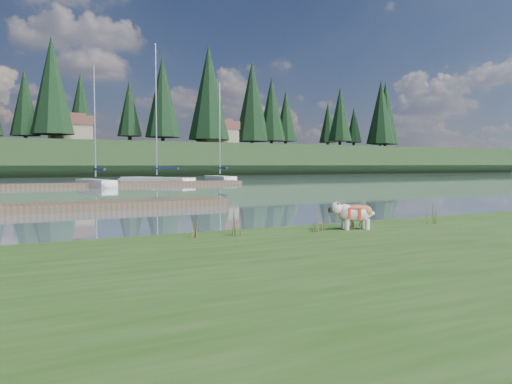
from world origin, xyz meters
TOP-DOWN VIEW (x-y plane):
  - ground at (0.00, 30.00)m, footprint 200.00×200.00m
  - bank at (0.00, -6.00)m, footprint 60.00×9.00m
  - ridge at (0.00, 73.00)m, footprint 200.00×20.00m
  - bulldog at (2.17, -2.66)m, footprint 1.02×0.66m
  - dock_near at (-4.00, 9.00)m, footprint 16.00×2.00m
  - dock_far at (2.00, 30.00)m, footprint 26.00×2.20m
  - sailboat_bg_2 at (2.31, 30.35)m, footprint 2.44×6.46m
  - sailboat_bg_3 at (8.32, 34.83)m, footprint 5.91×8.67m
  - sailboat_bg_4 at (16.23, 37.16)m, footprint 1.81×7.03m
  - weed_0 at (-0.55, -2.33)m, footprint 0.17×0.14m
  - weed_1 at (1.23, -2.66)m, footprint 0.17×0.14m
  - weed_2 at (2.70, -2.37)m, footprint 0.17×0.14m
  - weed_3 at (-1.37, -2.22)m, footprint 0.17×0.14m
  - weed_4 at (2.34, -2.39)m, footprint 0.17×0.14m
  - weed_5 at (4.47, -2.72)m, footprint 0.17×0.14m
  - mud_lip at (0.00, -1.60)m, footprint 60.00×0.50m
  - conifer_4 at (3.00, 66.00)m, footprint 6.16×6.16m
  - conifer_5 at (15.00, 70.00)m, footprint 3.96×3.96m
  - conifer_6 at (28.00, 68.00)m, footprint 7.04×7.04m
  - conifer_7 at (42.00, 71.00)m, footprint 5.28×5.28m
  - conifer_8 at (55.00, 67.00)m, footprint 4.62×4.62m
  - conifer_9 at (68.00, 70.00)m, footprint 5.94×5.94m
  - house_1 at (6.00, 71.00)m, footprint 6.30×5.30m
  - house_2 at (30.00, 69.00)m, footprint 6.30×5.30m

SIDE VIEW (x-z plane):
  - ground at x=0.00m, z-range 0.00..0.00m
  - mud_lip at x=0.00m, z-range 0.00..0.14m
  - dock_near at x=-4.00m, z-range 0.00..0.30m
  - dock_far at x=2.00m, z-range 0.00..0.30m
  - bank at x=0.00m, z-range 0.00..0.35m
  - sailboat_bg_3 at x=8.32m, z-range -6.20..6.84m
  - sailboat_bg_4 at x=16.23m, z-range -4.86..5.51m
  - sailboat_bg_2 at x=2.31m, z-range -4.52..5.19m
  - weed_4 at x=2.34m, z-range 0.31..0.77m
  - weed_1 at x=1.23m, z-range 0.31..0.79m
  - weed_5 at x=4.47m, z-range 0.31..0.84m
  - weed_3 at x=-1.37m, z-range 0.30..0.87m
  - weed_2 at x=2.70m, z-range 0.30..0.91m
  - weed_0 at x=-0.55m, z-range 0.30..0.97m
  - bulldog at x=2.17m, z-range 0.42..1.02m
  - ridge at x=0.00m, z-range 0.00..5.00m
  - house_1 at x=6.00m, z-range 4.99..9.64m
  - house_2 at x=30.00m, z-range 4.99..9.64m
  - conifer_5 at x=15.00m, z-range 5.65..16.00m
  - conifer_8 at x=55.00m, z-range 5.62..17.40m
  - conifer_7 at x=42.00m, z-range 5.59..18.79m
  - conifer_9 at x=68.00m, z-range 5.55..20.18m
  - conifer_4 at x=3.00m, z-range 5.54..20.64m
  - conifer_6 at x=28.00m, z-range 5.49..22.49m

